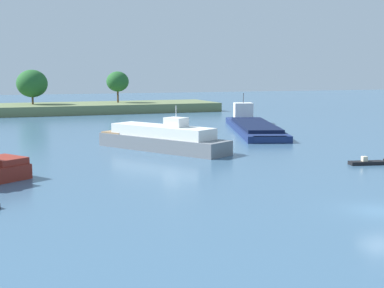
# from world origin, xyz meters

# --- Properties ---
(ground_plane) EXTENTS (400.00, 400.00, 0.00)m
(ground_plane) POSITION_xyz_m (0.00, 0.00, 0.00)
(ground_plane) COLOR #3D607F
(treeline_island) EXTENTS (84.74, 17.35, 9.85)m
(treeline_island) POSITION_xyz_m (-18.73, 96.09, 2.38)
(treeline_island) COLOR #66754C
(treeline_island) RESTS_ON ground
(white_riverboat) EXTENTS (12.81, 17.43, 5.48)m
(white_riverboat) POSITION_xyz_m (-5.49, 32.40, 1.40)
(white_riverboat) COLOR slate
(white_riverboat) RESTS_ON ground
(cargo_barge) EXTENTS (15.13, 30.39, 5.55)m
(cargo_barge) POSITION_xyz_m (14.64, 48.07, 0.84)
(cargo_barge) COLOR navy
(cargo_barge) RESTS_ON ground
(small_motorboat) EXTENTS (3.97, 1.87, 0.86)m
(small_motorboat) POSITION_xyz_m (11.18, 15.40, 0.22)
(small_motorboat) COLOR black
(small_motorboat) RESTS_ON ground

